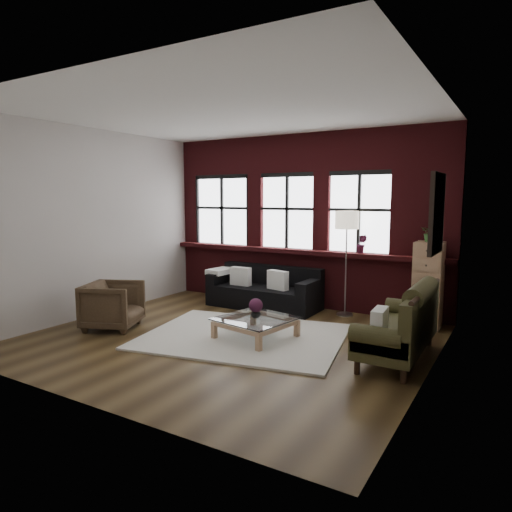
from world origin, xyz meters
The scene contains 26 objects.
floor centered at (0.00, 0.00, 0.00)m, with size 5.50×5.50×0.00m, color #3B2A15.
ceiling centered at (0.00, 0.00, 3.20)m, with size 5.50×5.50×0.00m, color white.
wall_back centered at (0.00, 2.50, 1.60)m, with size 5.50×5.50×0.00m, color beige.
wall_front centered at (0.00, -2.50, 1.60)m, with size 5.50×5.50×0.00m, color beige.
wall_left centered at (-2.75, 0.00, 1.60)m, with size 5.00×5.00×0.00m, color beige.
wall_right centered at (2.75, 0.00, 1.60)m, with size 5.00×5.00×0.00m, color beige.
brick_backwall centered at (0.00, 2.44, 1.60)m, with size 5.50×0.12×3.20m, color #4E1216, non-canonical shape.
sill_ledge centered at (0.00, 2.35, 1.04)m, with size 5.50×0.30×0.08m, color #4E1216.
window_left centered at (-1.80, 2.45, 1.75)m, with size 1.38×0.10×1.50m, color black, non-canonical shape.
window_mid centered at (-0.30, 2.45, 1.75)m, with size 1.38×0.10×1.50m, color black, non-canonical shape.
window_right centered at (1.10, 2.45, 1.75)m, with size 1.38×0.10×1.50m, color black, non-canonical shape.
wall_poster centered at (2.72, 0.30, 1.85)m, with size 0.05×0.74×0.94m, color black, non-canonical shape.
shag_rug centered at (0.16, 0.15, 0.02)m, with size 2.83×2.23×0.03m, color beige.
dark_sofa centered at (-0.50, 1.90, 0.38)m, with size 2.07×0.84×0.75m, color black, non-canonical shape.
pillow_a centered at (-0.95, 1.80, 0.57)m, with size 0.40×0.14×0.34m, color white.
pillow_b centered at (-0.16, 1.80, 0.57)m, with size 0.40×0.14×0.34m, color white.
vintage_settee centered at (2.30, 0.39, 0.47)m, with size 0.78×1.77×0.94m, color #333117, non-canonical shape.
pillow_settee centered at (2.22, -0.15, 0.58)m, with size 0.14×0.38×0.34m, color white.
armchair centered at (-1.85, -0.49, 0.37)m, with size 0.78×0.80×0.73m, color #3C2D1E.
coffee_table centered at (0.35, 0.17, 0.15)m, with size 0.97×0.97×0.33m, color tan, non-canonical shape.
vase centered at (0.35, 0.17, 0.39)m, with size 0.14×0.14×0.14m, color #B2B2B2.
flowers centered at (0.35, 0.17, 0.50)m, with size 0.20×0.20×0.20m, color #451731.
drawer_chest centered at (2.36, 2.06, 0.68)m, with size 0.42×0.42×1.36m, color tan.
potted_plant_top centered at (2.36, 2.06, 1.50)m, with size 0.26×0.23×0.29m, color #2D5923.
floor_lamp centered at (1.00, 2.12, 0.98)m, with size 0.40×0.40×1.96m, color #A5A5A8, non-canonical shape.
sill_plant centered at (1.20, 2.32, 1.24)m, with size 0.18×0.14×0.33m, color #451731.
Camera 1 is at (3.62, -5.33, 2.03)m, focal length 32.00 mm.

